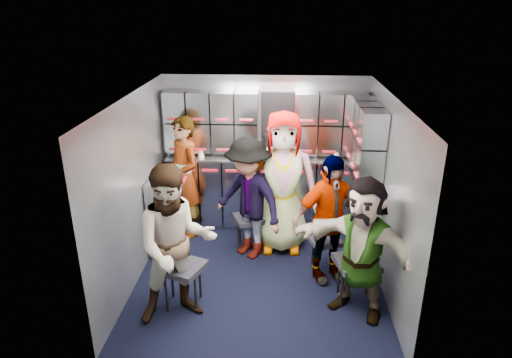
# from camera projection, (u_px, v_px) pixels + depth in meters

# --- Properties ---
(floor) EXTENTS (3.00, 3.00, 0.00)m
(floor) POSITION_uv_depth(u_px,v_px,m) (259.00, 273.00, 5.43)
(floor) COLOR black
(floor) RESTS_ON ground
(wall_back) EXTENTS (2.80, 0.04, 2.10)m
(wall_back) POSITION_uv_depth(u_px,v_px,m) (265.00, 150.00, 6.44)
(wall_back) COLOR gray
(wall_back) RESTS_ON ground
(wall_left) EXTENTS (0.04, 3.00, 2.10)m
(wall_left) POSITION_uv_depth(u_px,v_px,m) (135.00, 189.00, 5.12)
(wall_left) COLOR gray
(wall_left) RESTS_ON ground
(wall_right) EXTENTS (0.04, 3.00, 2.10)m
(wall_right) POSITION_uv_depth(u_px,v_px,m) (387.00, 195.00, 4.97)
(wall_right) COLOR gray
(wall_right) RESTS_ON ground
(ceiling) EXTENTS (2.80, 3.00, 0.02)m
(ceiling) POSITION_uv_depth(u_px,v_px,m) (260.00, 98.00, 4.66)
(ceiling) COLOR silver
(ceiling) RESTS_ON wall_back
(cart_bank_back) EXTENTS (2.68, 0.38, 0.99)m
(cart_bank_back) POSITION_uv_depth(u_px,v_px,m) (264.00, 192.00, 6.45)
(cart_bank_back) COLOR #A7ACB8
(cart_bank_back) RESTS_ON ground
(cart_bank_left) EXTENTS (0.38, 0.76, 0.99)m
(cart_bank_left) POSITION_uv_depth(u_px,v_px,m) (169.00, 213.00, 5.84)
(cart_bank_left) COLOR #A7ACB8
(cart_bank_left) RESTS_ON ground
(counter) EXTENTS (2.68, 0.42, 0.03)m
(counter) POSITION_uv_depth(u_px,v_px,m) (264.00, 157.00, 6.25)
(counter) COLOR #BBBDC2
(counter) RESTS_ON cart_bank_back
(locker_bank_back) EXTENTS (2.68, 0.28, 0.82)m
(locker_bank_back) POSITION_uv_depth(u_px,v_px,m) (265.00, 123.00, 6.13)
(locker_bank_back) COLOR #A7ACB8
(locker_bank_back) RESTS_ON wall_back
(locker_bank_right) EXTENTS (0.28, 1.00, 0.82)m
(locker_bank_right) POSITION_uv_depth(u_px,v_px,m) (366.00, 138.00, 5.46)
(locker_bank_right) COLOR #A7ACB8
(locker_bank_right) RESTS_ON wall_right
(right_cabinet) EXTENTS (0.28, 1.20, 1.00)m
(right_cabinet) POSITION_uv_depth(u_px,v_px,m) (361.00, 216.00, 5.74)
(right_cabinet) COLOR #A7ACB8
(right_cabinet) RESTS_ON ground
(coffee_niche) EXTENTS (0.46, 0.16, 0.84)m
(coffee_niche) POSITION_uv_depth(u_px,v_px,m) (278.00, 123.00, 6.19)
(coffee_niche) COLOR black
(coffee_niche) RESTS_ON wall_back
(red_latch_strip) EXTENTS (2.60, 0.02, 0.03)m
(red_latch_strip) POSITION_uv_depth(u_px,v_px,m) (263.00, 172.00, 6.12)
(red_latch_strip) COLOR maroon
(red_latch_strip) RESTS_ON cart_bank_back
(jump_seat_near_left) EXTENTS (0.53, 0.52, 0.49)m
(jump_seat_near_left) POSITION_uv_depth(u_px,v_px,m) (182.00, 269.00, 4.73)
(jump_seat_near_left) COLOR black
(jump_seat_near_left) RESTS_ON ground
(jump_seat_mid_left) EXTENTS (0.48, 0.47, 0.44)m
(jump_seat_mid_left) POSITION_uv_depth(u_px,v_px,m) (250.00, 220.00, 5.87)
(jump_seat_mid_left) COLOR black
(jump_seat_mid_left) RESTS_ON ground
(jump_seat_center) EXTENTS (0.45, 0.44, 0.42)m
(jump_seat_center) POSITION_uv_depth(u_px,v_px,m) (282.00, 215.00, 6.05)
(jump_seat_center) COLOR black
(jump_seat_center) RESTS_ON ground
(jump_seat_mid_right) EXTENTS (0.43, 0.42, 0.41)m
(jump_seat_mid_right) POSITION_uv_depth(u_px,v_px,m) (325.00, 242.00, 5.39)
(jump_seat_mid_right) COLOR black
(jump_seat_mid_right) RESTS_ON ground
(jump_seat_near_right) EXTENTS (0.51, 0.50, 0.50)m
(jump_seat_near_right) POSITION_uv_depth(u_px,v_px,m) (356.00, 265.00, 4.79)
(jump_seat_near_right) COLOR black
(jump_seat_near_right) RESTS_ON ground
(attendant_standing) EXTENTS (0.69, 0.72, 1.65)m
(attendant_standing) POSITION_uv_depth(u_px,v_px,m) (184.00, 178.00, 6.07)
(attendant_standing) COLOR black
(attendant_standing) RESTS_ON ground
(attendant_arc_a) EXTENTS (0.97, 0.86, 1.65)m
(attendant_arc_a) POSITION_uv_depth(u_px,v_px,m) (176.00, 245.00, 4.41)
(attendant_arc_a) COLOR black
(attendant_arc_a) RESTS_ON ground
(attendant_arc_b) EXTENTS (1.14, 1.07, 1.54)m
(attendant_arc_b) POSITION_uv_depth(u_px,v_px,m) (248.00, 199.00, 5.56)
(attendant_arc_b) COLOR black
(attendant_arc_b) RESTS_ON ground
(attendant_arc_c) EXTENTS (0.90, 0.60, 1.82)m
(attendant_arc_c) POSITION_uv_depth(u_px,v_px,m) (282.00, 183.00, 5.68)
(attendant_arc_c) COLOR black
(attendant_arc_c) RESTS_ON ground
(attendant_arc_d) EXTENTS (0.96, 0.71, 1.51)m
(attendant_arc_d) POSITION_uv_depth(u_px,v_px,m) (328.00, 219.00, 5.08)
(attendant_arc_d) COLOR black
(attendant_arc_d) RESTS_ON ground
(attendant_arc_e) EXTENTS (1.42, 1.10, 1.50)m
(attendant_arc_e) POSITION_uv_depth(u_px,v_px,m) (362.00, 248.00, 4.51)
(attendant_arc_e) COLOR black
(attendant_arc_e) RESTS_ON ground
(bottle_left) EXTENTS (0.07, 0.07, 0.24)m
(bottle_left) POSITION_uv_depth(u_px,v_px,m) (240.00, 149.00, 6.18)
(bottle_left) COLOR white
(bottle_left) RESTS_ON counter
(bottle_mid) EXTENTS (0.07, 0.07, 0.26)m
(bottle_mid) POSITION_uv_depth(u_px,v_px,m) (253.00, 148.00, 6.16)
(bottle_mid) COLOR white
(bottle_mid) RESTS_ON counter
(bottle_right) EXTENTS (0.06, 0.06, 0.27)m
(bottle_right) POSITION_uv_depth(u_px,v_px,m) (290.00, 149.00, 6.13)
(bottle_right) COLOR white
(bottle_right) RESTS_ON counter
(cup_left) EXTENTS (0.08, 0.08, 0.10)m
(cup_left) POSITION_uv_depth(u_px,v_px,m) (201.00, 153.00, 6.22)
(cup_left) COLOR #C7B28C
(cup_left) RESTS_ON counter
(cup_right) EXTENTS (0.07, 0.07, 0.10)m
(cup_right) POSITION_uv_depth(u_px,v_px,m) (336.00, 156.00, 6.12)
(cup_right) COLOR #C7B28C
(cup_right) RESTS_ON counter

